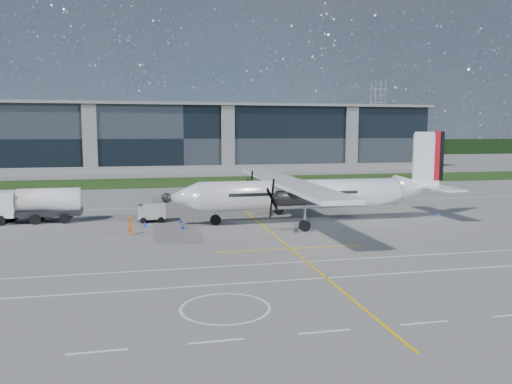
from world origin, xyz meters
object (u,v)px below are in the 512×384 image
pylon_east (377,117)px  ground_crew_person (130,225)px  safety_cone_fwd (145,224)px  safety_cone_stbdwing (252,200)px  turboprop_aircraft (312,177)px  safety_cone_nose_stbd (180,220)px  safety_cone_nose_port (182,226)px  safety_cone_tail (437,214)px  baggage_tug (152,213)px  fuel_tanker_truck (29,206)px

pylon_east → ground_crew_person: bearing=-122.6°
safety_cone_fwd → safety_cone_stbdwing: (13.65, 14.97, 0.00)m
turboprop_aircraft → safety_cone_nose_stbd: turboprop_aircraft is taller
pylon_east → safety_cone_nose_port: (-89.74, -146.02, -14.75)m
ground_crew_person → safety_cone_stbdwing: size_ratio=3.63×
turboprop_aircraft → safety_cone_tail: bearing=0.2°
pylon_east → safety_cone_nose_stbd: size_ratio=60.00×
safety_cone_fwd → ground_crew_person: bearing=-109.0°
pylon_east → safety_cone_stbdwing: pylon_east is taller
turboprop_aircraft → baggage_tug: (-15.85, 3.25, -3.70)m
safety_cone_nose_stbd → safety_cone_nose_port: size_ratio=1.00×
safety_cone_fwd → pylon_east: bearing=57.1°
baggage_tug → safety_cone_stbdwing: bearing=43.6°
pylon_east → baggage_tug: pylon_east is taller
ground_crew_person → safety_cone_stbdwing: bearing=-30.5°
baggage_tug → safety_cone_stbdwing: (12.95, 12.33, -0.62)m
pylon_east → turboprop_aircraft: size_ratio=0.98×
safety_cone_nose_stbd → turboprop_aircraft: bearing=-9.4°
pylon_east → safety_cone_nose_port: size_ratio=60.00×
turboprop_aircraft → safety_cone_nose_port: bearing=-175.3°
ground_crew_person → safety_cone_nose_stbd: 6.96m
ground_crew_person → safety_cone_fwd: ground_crew_person is taller
ground_crew_person → safety_cone_nose_port: bearing=-60.4°
ground_crew_person → safety_cone_nose_stbd: ground_crew_person is taller
safety_cone_tail → fuel_tanker_truck: bearing=172.7°
ground_crew_person → safety_cone_fwd: 3.80m
turboprop_aircraft → safety_cone_tail: (14.30, 0.04, -4.32)m
safety_cone_nose_stbd → safety_cone_stbdwing: (10.16, 13.43, 0.00)m
pylon_east → safety_cone_fwd: 172.44m
fuel_tanker_truck → turboprop_aircraft: bearing=-11.0°
turboprop_aircraft → baggage_tug: turboprop_aircraft is taller
fuel_tanker_truck → safety_cone_nose_port: 16.27m
turboprop_aircraft → safety_cone_stbdwing: bearing=100.6°
safety_cone_stbdwing → safety_cone_tail: 23.19m
turboprop_aircraft → safety_cone_nose_port: 13.82m
ground_crew_person → safety_cone_stbdwing: (14.86, 18.51, -0.66)m
turboprop_aircraft → fuel_tanker_truck: (-27.93, 5.41, -2.85)m
baggage_tug → safety_cone_nose_port: baggage_tug is taller
safety_cone_nose_stbd → safety_cone_tail: same height
fuel_tanker_truck → ground_crew_person: bearing=-39.4°
ground_crew_person → safety_cone_nose_port: size_ratio=3.63×
baggage_tug → fuel_tanker_truck: bearing=169.9°
fuel_tanker_truck → baggage_tug: fuel_tanker_truck is taller
safety_cone_nose_stbd → baggage_tug: bearing=158.6°
pylon_east → safety_cone_nose_port: bearing=-121.6°
baggage_tug → ground_crew_person: size_ratio=1.60×
ground_crew_person → safety_cone_tail: 32.21m
safety_cone_stbdwing → safety_cone_tail: same height
baggage_tug → safety_cone_tail: (30.15, -3.22, -0.62)m
safety_cone_nose_port → turboprop_aircraft: bearing=4.7°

